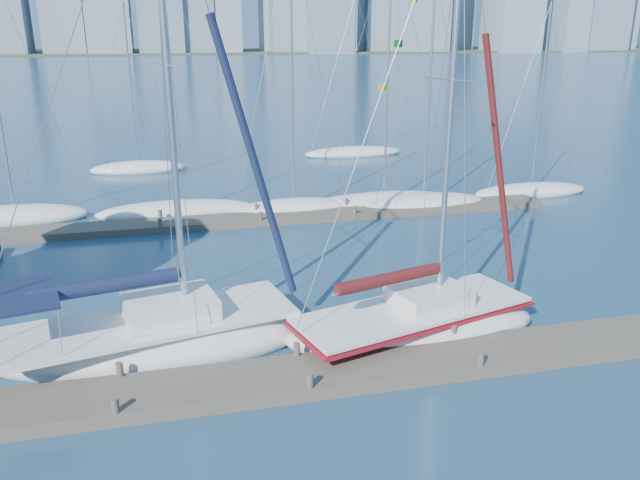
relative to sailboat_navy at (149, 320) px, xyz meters
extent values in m
plane|color=navy|center=(4.20, -2.81, -1.13)|extent=(700.00, 700.00, 0.00)
cube|color=#4F453A|center=(4.20, -2.81, -0.93)|extent=(26.00, 2.00, 0.40)
cube|color=#4F453A|center=(6.20, 13.19, -0.95)|extent=(30.00, 1.80, 0.36)
cube|color=#38472D|center=(4.20, 317.19, -1.13)|extent=(800.00, 100.00, 1.50)
ellipsoid|color=white|center=(0.00, 0.00, -0.85)|extent=(10.00, 5.06, 1.68)
cube|color=white|center=(0.00, 0.00, -0.07)|extent=(9.26, 4.67, 0.13)
cube|color=white|center=(0.65, 0.14, 0.32)|extent=(3.05, 2.55, 0.61)
cylinder|color=silver|center=(1.09, 0.23, 6.80)|extent=(0.20, 0.20, 13.61)
cylinder|color=silver|center=(-1.12, -0.24, 1.22)|extent=(4.45, 1.06, 0.11)
cylinder|color=black|center=(-1.12, -0.24, 1.33)|extent=(4.16, 1.31, 0.45)
cube|color=black|center=(-3.36, -0.72, 1.44)|extent=(2.52, 3.02, 0.09)
ellipsoid|color=white|center=(8.30, -0.75, -0.88)|extent=(8.97, 4.95, 1.50)
cube|color=white|center=(8.30, -0.75, -0.18)|extent=(8.30, 4.57, 0.12)
cube|color=white|center=(8.88, -0.60, 0.17)|extent=(2.79, 2.39, 0.55)
cylinder|color=silver|center=(9.27, -0.49, 6.35)|extent=(0.18, 0.18, 12.97)
cylinder|color=silver|center=(7.32, -1.03, 0.97)|extent=(3.92, 1.17, 0.10)
cylinder|color=#501311|center=(7.32, -1.03, 1.07)|extent=(3.69, 1.37, 0.40)
cube|color=maroon|center=(8.30, -0.75, -0.35)|extent=(8.51, 4.73, 0.10)
ellipsoid|color=white|center=(-7.23, 16.33, -0.90)|extent=(7.71, 5.21, 1.25)
ellipsoid|color=white|center=(1.03, 15.64, -0.92)|extent=(8.81, 5.03, 1.14)
cylinder|color=silver|center=(1.03, 15.64, 6.18)|extent=(0.12, 0.12, 12.54)
ellipsoid|color=white|center=(7.35, 14.59, -0.92)|extent=(7.17, 4.40, 1.14)
cylinder|color=silver|center=(7.35, 14.59, 6.56)|extent=(0.12, 0.12, 13.31)
ellipsoid|color=white|center=(12.63, 14.77, -0.92)|extent=(8.89, 3.33, 1.17)
cylinder|color=silver|center=(12.63, 14.77, 6.46)|extent=(0.13, 0.13, 13.06)
ellipsoid|color=white|center=(14.66, 13.80, -0.91)|extent=(7.67, 5.26, 1.22)
cylinder|color=silver|center=(14.66, 13.80, 5.73)|extent=(0.13, 0.13, 11.49)
ellipsoid|color=white|center=(22.25, 15.13, -0.93)|extent=(7.72, 4.31, 1.07)
cylinder|color=silver|center=(22.25, 15.13, 4.92)|extent=(0.12, 0.12, 10.15)
ellipsoid|color=white|center=(-1.40, 27.67, -0.92)|extent=(6.88, 3.09, 1.13)
cylinder|color=silver|center=(-1.40, 27.67, 5.10)|extent=(0.12, 0.12, 10.40)
ellipsoid|color=white|center=(15.29, 30.02, -0.93)|extent=(8.29, 4.77, 1.08)
cylinder|color=silver|center=(15.29, 30.02, 5.53)|extent=(0.12, 0.12, 11.35)
cube|color=#8C9BA8|center=(-43.35, 306.62, 20.21)|extent=(15.37, 17.61, 42.67)
cube|color=#8192A7|center=(-21.74, 282.12, 15.12)|extent=(18.30, 19.81, 32.49)
cube|color=slate|center=(-0.02, 283.87, 17.98)|extent=(19.70, 16.86, 38.22)
cube|color=#8C9BA8|center=(168.29, 276.13, 18.99)|extent=(21.71, 23.94, 40.23)
cube|color=#8192A7|center=(198.70, 276.25, 19.13)|extent=(13.50, 21.38, 40.51)
camera|label=1|loc=(1.08, -18.00, 8.34)|focal=35.00mm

